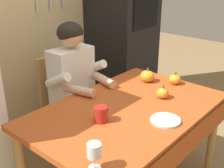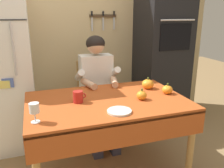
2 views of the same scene
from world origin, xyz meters
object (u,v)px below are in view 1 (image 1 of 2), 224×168
pumpkin_small (175,79)px  coffee_mug (101,114)px  chair_behind_person (64,102)px  seated_person (78,84)px  pumpkin_medium (147,76)px  serving_tray (165,120)px  dining_table (130,119)px  pumpkin_large (163,93)px  wall_oven (122,24)px  wine_glass (94,152)px

pumpkin_small → coffee_mug: bearing=176.9°
chair_behind_person → seated_person: (-0.00, -0.19, 0.23)m
pumpkin_medium → serving_tray: 0.67m
dining_table → pumpkin_large: 0.33m
wall_oven → dining_table: size_ratio=1.50×
wine_glass → dining_table: bearing=22.4°
pumpkin_medium → dining_table: bearing=-158.3°
dining_table → pumpkin_large: size_ratio=13.70×
chair_behind_person → seated_person: seated_person is taller
seated_person → wine_glass: seated_person is taller
dining_table → coffee_mug: bearing=171.9°
chair_behind_person → coffee_mug: size_ratio=8.15×
seated_person → dining_table: bearing=-96.4°
chair_behind_person → pumpkin_medium: 0.78m
pumpkin_large → coffee_mug: bearing=168.4°
pumpkin_large → serving_tray: bearing=-145.0°
wall_oven → pumpkin_small: bearing=-116.2°
wall_oven → wine_glass: wall_oven is taller
serving_tray → dining_table: bearing=91.5°
wall_oven → coffee_mug: bearing=-145.8°
serving_tray → wall_oven: bearing=49.0°
seated_person → serving_tray: size_ratio=6.47×
chair_behind_person → seated_person: bearing=-90.0°
wall_oven → seated_person: wall_oven is taller
seated_person → pumpkin_medium: bearing=-44.5°
wine_glass → pumpkin_medium: size_ratio=1.20×
seated_person → serving_tray: bearing=-94.0°
pumpkin_large → wine_glass: bearing=-168.9°
coffee_mug → wine_glass: wine_glass is taller
wall_oven → pumpkin_small: size_ratio=20.13×
seated_person → coffee_mug: 0.66m
chair_behind_person → wine_glass: bearing=-123.2°
coffee_mug → serving_tray: 0.41m
pumpkin_large → wall_oven: bearing=52.8°
pumpkin_medium → serving_tray: pumpkin_medium is taller
pumpkin_large → serving_tray: size_ratio=0.53×
wine_glass → pumpkin_small: size_ratio=1.39×
dining_table → pumpkin_small: (0.59, -0.01, 0.13)m
pumpkin_large → serving_tray: (-0.28, -0.20, -0.03)m
wall_oven → chair_behind_person: (-0.98, -0.13, -0.54)m
dining_table → wine_glass: bearing=-157.6°
dining_table → seated_person: 0.61m
wall_oven → dining_table: 1.45m
dining_table → serving_tray: 0.29m
wall_oven → pumpkin_large: bearing=-127.2°
pumpkin_medium → serving_tray: (-0.48, -0.47, -0.04)m
pumpkin_small → serving_tray: 0.64m
chair_behind_person → pumpkin_small: 0.99m
coffee_mug → pumpkin_small: pumpkin_small is taller
seated_person → pumpkin_medium: seated_person is taller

